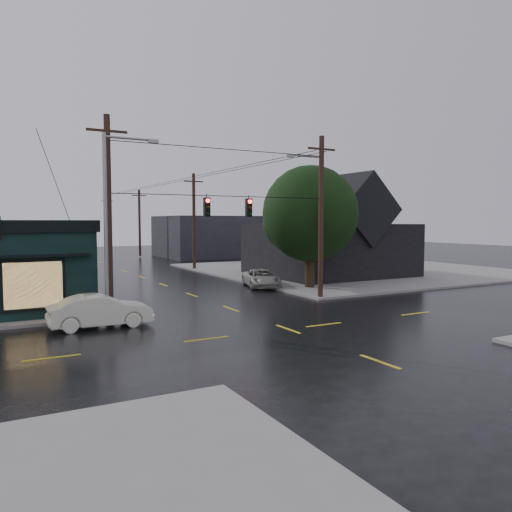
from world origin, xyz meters
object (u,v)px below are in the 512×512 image
corner_tree (310,214)px  utility_pole_ne (320,299)px  sedan_cream (101,311)px  suv_silver (261,278)px  utility_pole_nw (111,318)px

corner_tree → utility_pole_ne: (-2.08, -4.18, -5.43)m
sedan_cream → suv_silver: (13.40, 8.79, -0.11)m
suv_silver → corner_tree: bearing=-28.6°
corner_tree → utility_pole_ne: size_ratio=0.86×
utility_pole_ne → suv_silver: utility_pole_ne is taller
utility_pole_nw → suv_silver: bearing=28.3°
corner_tree → utility_pole_nw: size_ratio=0.86×
corner_tree → utility_pole_nw: (-15.08, -4.18, -5.43)m
corner_tree → suv_silver: corner_tree is taller
corner_tree → utility_pole_nw: bearing=-164.5°
utility_pole_ne → sedan_cream: 14.07m
corner_tree → utility_pole_nw: corner_tree is taller
utility_pole_ne → sedan_cream: (-13.90, -2.05, 0.77)m
corner_tree → sedan_cream: 17.78m
utility_pole_ne → utility_pole_nw: bearing=180.0°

